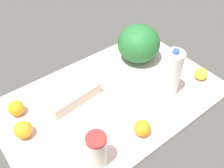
{
  "coord_description": "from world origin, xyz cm",
  "views": [
    {
      "loc": [
        -57.96,
        -73.95,
        103.42
      ],
      "look_at": [
        0.0,
        0.0,
        13.0
      ],
      "focal_mm": 40.0,
      "sensor_mm": 36.0,
      "label": 1
    }
  ],
  "objects_px": {
    "watermelon": "(139,44)",
    "egg_carton": "(74,96)",
    "milk_jug": "(171,73)",
    "tumbler_cup": "(97,151)",
    "orange_beside_bowl": "(16,108)",
    "orange_loose": "(23,130)",
    "orange_far_back": "(142,128)",
    "lemon_by_jug": "(201,74)"
  },
  "relations": [
    {
      "from": "tumbler_cup",
      "to": "orange_loose",
      "type": "bearing_deg",
      "value": 120.17
    },
    {
      "from": "milk_jug",
      "to": "watermelon",
      "type": "xyz_separation_m",
      "value": [
        0.07,
        0.32,
        -0.02
      ]
    },
    {
      "from": "tumbler_cup",
      "to": "watermelon",
      "type": "bearing_deg",
      "value": 34.73
    },
    {
      "from": "milk_jug",
      "to": "orange_loose",
      "type": "relative_size",
      "value": 3.29
    },
    {
      "from": "watermelon",
      "to": "orange_loose",
      "type": "xyz_separation_m",
      "value": [
        -0.82,
        -0.11,
        -0.07
      ]
    },
    {
      "from": "orange_beside_bowl",
      "to": "tumbler_cup",
      "type": "bearing_deg",
      "value": -71.08
    },
    {
      "from": "tumbler_cup",
      "to": "orange_far_back",
      "type": "distance_m",
      "value": 0.26
    },
    {
      "from": "milk_jug",
      "to": "tumbler_cup",
      "type": "xyz_separation_m",
      "value": [
        -0.57,
        -0.11,
        -0.04
      ]
    },
    {
      "from": "watermelon",
      "to": "egg_carton",
      "type": "distance_m",
      "value": 0.53
    },
    {
      "from": "egg_carton",
      "to": "orange_loose",
      "type": "distance_m",
      "value": 0.31
    },
    {
      "from": "orange_far_back",
      "to": "milk_jug",
      "type": "bearing_deg",
      "value": 21.16
    },
    {
      "from": "milk_jug",
      "to": "orange_far_back",
      "type": "xyz_separation_m",
      "value": [
        -0.31,
        -0.12,
        -0.09
      ]
    },
    {
      "from": "egg_carton",
      "to": "orange_beside_bowl",
      "type": "distance_m",
      "value": 0.29
    },
    {
      "from": "orange_beside_bowl",
      "to": "egg_carton",
      "type": "bearing_deg",
      "value": -20.38
    },
    {
      "from": "watermelon",
      "to": "orange_far_back",
      "type": "relative_size",
      "value": 3.27
    },
    {
      "from": "milk_jug",
      "to": "tumbler_cup",
      "type": "height_order",
      "value": "milk_jug"
    },
    {
      "from": "orange_beside_bowl",
      "to": "milk_jug",
      "type": "bearing_deg",
      "value": -26.5
    },
    {
      "from": "milk_jug",
      "to": "watermelon",
      "type": "height_order",
      "value": "milk_jug"
    },
    {
      "from": "egg_carton",
      "to": "orange_beside_bowl",
      "type": "height_order",
      "value": "orange_beside_bowl"
    },
    {
      "from": "orange_far_back",
      "to": "tumbler_cup",
      "type": "bearing_deg",
      "value": 178.59
    },
    {
      "from": "milk_jug",
      "to": "orange_far_back",
      "type": "bearing_deg",
      "value": -158.84
    },
    {
      "from": "watermelon",
      "to": "orange_loose",
      "type": "distance_m",
      "value": 0.83
    },
    {
      "from": "milk_jug",
      "to": "orange_beside_bowl",
      "type": "bearing_deg",
      "value": 153.5
    },
    {
      "from": "tumbler_cup",
      "to": "lemon_by_jug",
      "type": "xyz_separation_m",
      "value": [
        0.79,
        0.07,
        -0.06
      ]
    },
    {
      "from": "lemon_by_jug",
      "to": "orange_far_back",
      "type": "bearing_deg",
      "value": -172.28
    },
    {
      "from": "milk_jug",
      "to": "orange_beside_bowl",
      "type": "xyz_separation_m",
      "value": [
        -0.73,
        0.36,
        -0.09
      ]
    },
    {
      "from": "watermelon",
      "to": "lemon_by_jug",
      "type": "relative_size",
      "value": 3.56
    },
    {
      "from": "egg_carton",
      "to": "tumbler_cup",
      "type": "height_order",
      "value": "tumbler_cup"
    },
    {
      "from": "tumbler_cup",
      "to": "orange_beside_bowl",
      "type": "relative_size",
      "value": 2.32
    },
    {
      "from": "watermelon",
      "to": "orange_beside_bowl",
      "type": "relative_size",
      "value": 3.28
    },
    {
      "from": "orange_loose",
      "to": "orange_beside_bowl",
      "type": "distance_m",
      "value": 0.15
    },
    {
      "from": "watermelon",
      "to": "orange_loose",
      "type": "bearing_deg",
      "value": -172.44
    },
    {
      "from": "watermelon",
      "to": "egg_carton",
      "type": "height_order",
      "value": "watermelon"
    },
    {
      "from": "tumbler_cup",
      "to": "orange_loose",
      "type": "height_order",
      "value": "tumbler_cup"
    },
    {
      "from": "watermelon",
      "to": "tumbler_cup",
      "type": "relative_size",
      "value": 1.42
    },
    {
      "from": "egg_carton",
      "to": "tumbler_cup",
      "type": "relative_size",
      "value": 1.59
    },
    {
      "from": "tumbler_cup",
      "to": "orange_loose",
      "type": "relative_size",
      "value": 2.17
    },
    {
      "from": "milk_jug",
      "to": "lemon_by_jug",
      "type": "relative_size",
      "value": 3.82
    },
    {
      "from": "milk_jug",
      "to": "watermelon",
      "type": "bearing_deg",
      "value": 78.45
    },
    {
      "from": "watermelon",
      "to": "orange_beside_bowl",
      "type": "bearing_deg",
      "value": 177.14
    },
    {
      "from": "orange_far_back",
      "to": "orange_loose",
      "type": "relative_size",
      "value": 0.94
    },
    {
      "from": "egg_carton",
      "to": "orange_far_back",
      "type": "bearing_deg",
      "value": -74.56
    }
  ]
}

